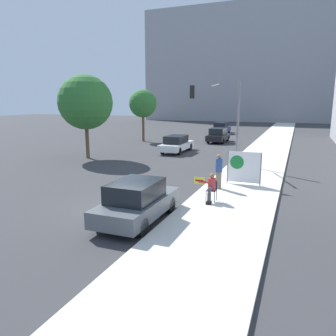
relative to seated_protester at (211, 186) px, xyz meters
name	(u,v)px	position (x,y,z in m)	size (l,w,h in m)	color
ground_plane	(123,209)	(-3.24, -1.93, -0.79)	(160.00, 160.00, 0.00)	#38383A
sidewalk_curb	(262,157)	(0.84, 13.07, -0.73)	(3.72, 90.00, 0.12)	beige
building_backdrop_far	(262,65)	(-5.24, 65.24, 11.59)	(52.00, 12.00, 24.77)	#99999E
seated_protester	(211,186)	(0.00, 0.00, 0.00)	(0.97, 0.77, 1.23)	#474C56
jogger_on_sidewalk	(219,171)	(-0.18, 2.27, 0.21)	(0.34, 0.34, 1.72)	#756651
protest_banner	(244,167)	(0.83, 3.56, 0.24)	(1.75, 0.06, 1.71)	slate
traffic_light_pole	(221,108)	(-1.58, 8.50, 3.12)	(3.14, 2.91, 5.57)	slate
parked_car_curbside	(137,201)	(-2.02, -2.97, -0.04)	(1.78, 4.14, 1.54)	#565B60
car_on_road_nearest	(177,144)	(-6.49, 13.40, -0.06)	(1.70, 4.74, 1.47)	white
car_on_road_midblock	(218,135)	(-4.72, 21.67, -0.03)	(1.74, 4.33, 1.55)	black
car_on_road_distant	(221,128)	(-6.66, 31.89, -0.04)	(1.84, 4.50, 1.53)	navy
street_tree_near_curb	(85,102)	(-11.91, 7.98, 3.51)	(4.14, 4.14, 6.37)	brown
street_tree_midblock	(143,104)	(-12.70, 19.56, 3.33)	(3.03, 3.03, 5.66)	brown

